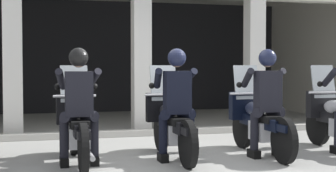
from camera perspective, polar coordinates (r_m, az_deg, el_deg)
ground_plane at (r=10.58m, az=-4.31°, el=-4.96°), size 80.00×80.00×0.00m
station_building at (r=12.81m, az=-5.57°, el=5.89°), size 10.91×5.23×3.32m
kerb_strip at (r=9.78m, az=-2.37°, el=-5.21°), size 10.41×0.24×0.12m
motorcycle_left at (r=7.24m, az=-10.12°, el=-4.44°), size 0.62×2.04×1.35m
police_officer_left at (r=6.92m, az=-9.95°, el=-1.12°), size 0.63×0.61×1.58m
motorcycle_center at (r=7.46m, az=0.36°, el=-4.20°), size 0.62×2.04×1.35m
police_officer_center at (r=7.15m, az=0.96°, el=-0.97°), size 0.63×0.61×1.58m
motorcycle_right at (r=7.87m, az=10.05°, el=-3.89°), size 0.62×2.04×1.35m
police_officer_right at (r=7.58m, az=10.99°, el=-0.82°), size 0.63×0.61×1.58m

